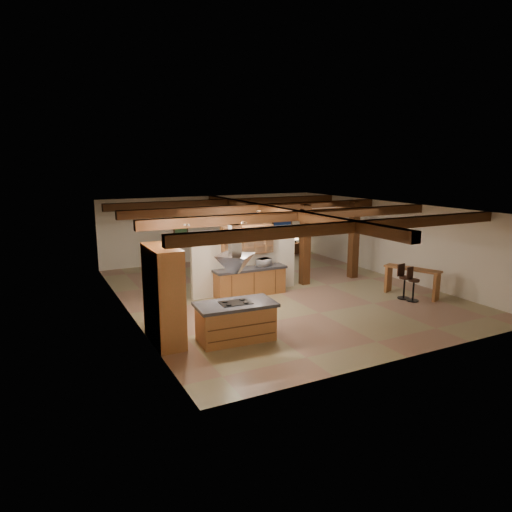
{
  "coord_description": "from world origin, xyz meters",
  "views": [
    {
      "loc": [
        -7.47,
        -13.08,
        4.35
      ],
      "look_at": [
        -0.58,
        0.5,
        1.22
      ],
      "focal_mm": 32.0,
      "sensor_mm": 36.0,
      "label": 1
    }
  ],
  "objects_px": {
    "dining_table": "(255,265)",
    "sofa": "(259,251)",
    "bar_counter": "(412,277)",
    "kitchen_island": "(236,321)"
  },
  "relations": [
    {
      "from": "bar_counter",
      "to": "kitchen_island",
      "type": "bearing_deg",
      "value": -172.89
    },
    {
      "from": "dining_table",
      "to": "kitchen_island",
      "type": "bearing_deg",
      "value": -133.01
    },
    {
      "from": "kitchen_island",
      "to": "sofa",
      "type": "xyz_separation_m",
      "value": [
        5.17,
        8.75,
        -0.22
      ]
    },
    {
      "from": "sofa",
      "to": "bar_counter",
      "type": "distance_m",
      "value": 8.08
    },
    {
      "from": "sofa",
      "to": "kitchen_island",
      "type": "bearing_deg",
      "value": 75.95
    },
    {
      "from": "sofa",
      "to": "bar_counter",
      "type": "height_order",
      "value": "bar_counter"
    },
    {
      "from": "bar_counter",
      "to": "sofa",
      "type": "bearing_deg",
      "value": 101.43
    },
    {
      "from": "dining_table",
      "to": "bar_counter",
      "type": "bearing_deg",
      "value": -69.92
    },
    {
      "from": "dining_table",
      "to": "sofa",
      "type": "relative_size",
      "value": 1.05
    },
    {
      "from": "dining_table",
      "to": "sofa",
      "type": "bearing_deg",
      "value": 47.4
    }
  ]
}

